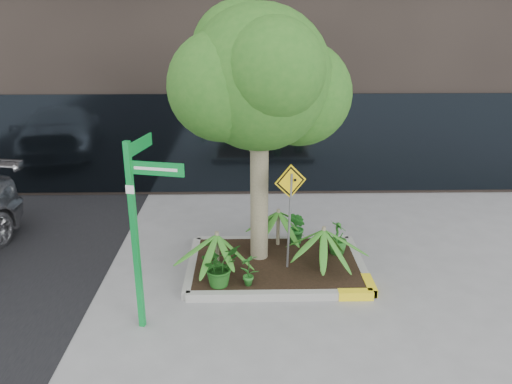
{
  "coord_description": "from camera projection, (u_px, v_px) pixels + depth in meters",
  "views": [
    {
      "loc": [
        -0.36,
        -8.19,
        4.62
      ],
      "look_at": [
        -0.19,
        0.2,
        1.6
      ],
      "focal_mm": 35.0,
      "sensor_mm": 36.0,
      "label": 1
    }
  ],
  "objects": [
    {
      "name": "ground",
      "position": [
        266.0,
        276.0,
        9.28
      ],
      "size": [
        80.0,
        80.0,
        0.0
      ],
      "primitive_type": "plane",
      "color": "gray",
      "rests_on": "ground"
    },
    {
      "name": "shrub_b",
      "position": [
        338.0,
        237.0,
        9.74
      ],
      "size": [
        0.5,
        0.5,
        0.68
      ],
      "primitive_type": "imported",
      "rotation": [
        0.0,
        0.0,
        1.99
      ],
      "color": "#22641E",
      "rests_on": "planter"
    },
    {
      "name": "shrub_c",
      "position": [
        249.0,
        269.0,
        8.6
      ],
      "size": [
        0.43,
        0.43,
        0.61
      ],
      "primitive_type": "imported",
      "rotation": [
        0.0,
        0.0,
        3.63
      ],
      "color": "#226820",
      "rests_on": "planter"
    },
    {
      "name": "palm_left",
      "position": [
        217.0,
        235.0,
        8.83
      ],
      "size": [
        0.93,
        0.93,
        1.03
      ],
      "color": "gray",
      "rests_on": "ground"
    },
    {
      "name": "planter",
      "position": [
        278.0,
        264.0,
        9.5
      ],
      "size": [
        3.35,
        2.36,
        0.15
      ],
      "color": "#9E9E99",
      "rests_on": "ground"
    },
    {
      "name": "street_sign_post",
      "position": [
        139.0,
        216.0,
        7.25
      ],
      "size": [
        0.86,
        1.0,
        2.97
      ],
      "rotation": [
        0.0,
        0.0,
        -0.23
      ],
      "color": "#0E9A39",
      "rests_on": "ground"
    },
    {
      "name": "shrub_a",
      "position": [
        219.0,
        265.0,
        8.59
      ],
      "size": [
        0.96,
        0.96,
        0.75
      ],
      "primitive_type": "imported",
      "rotation": [
        0.0,
        0.0,
        0.75
      ],
      "color": "#1A4F16",
      "rests_on": "planter"
    },
    {
      "name": "cattle_sign",
      "position": [
        290.0,
        200.0,
        8.81
      ],
      "size": [
        0.58,
        0.26,
        2.02
      ],
      "rotation": [
        0.0,
        0.0,
        0.4
      ],
      "color": "slate",
      "rests_on": "ground"
    },
    {
      "name": "palm_front",
      "position": [
        324.0,
        230.0,
        8.88
      ],
      "size": [
        1.0,
        1.0,
        1.11
      ],
      "color": "gray",
      "rests_on": "ground"
    },
    {
      "name": "tree",
      "position": [
        259.0,
        78.0,
        8.59
      ],
      "size": [
        3.25,
        2.88,
        4.87
      ],
      "color": "gray",
      "rests_on": "ground"
    },
    {
      "name": "shrub_d",
      "position": [
        297.0,
        228.0,
        10.12
      ],
      "size": [
        0.53,
        0.53,
        0.72
      ],
      "primitive_type": "imported",
      "rotation": [
        0.0,
        0.0,
        5.19
      ],
      "color": "#1F6B21",
      "rests_on": "planter"
    },
    {
      "name": "palm_back",
      "position": [
        278.0,
        212.0,
        9.98
      ],
      "size": [
        0.87,
        0.87,
        0.97
      ],
      "color": "gray",
      "rests_on": "ground"
    }
  ]
}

